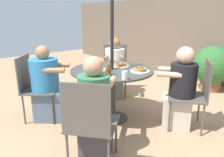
% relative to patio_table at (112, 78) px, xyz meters
% --- Properties ---
extents(ground_plane, '(12.00, 12.00, 0.00)m').
position_rel_patio_table_xyz_m(ground_plane, '(0.00, 0.00, -0.62)').
color(ground_plane, tan).
extents(back_fence, '(10.00, 0.06, 1.87)m').
position_rel_patio_table_xyz_m(back_fence, '(0.00, 2.77, 0.32)').
color(back_fence, brown).
rests_on(back_fence, ground).
extents(patio_table, '(1.14, 1.14, 0.74)m').
position_rel_patio_table_xyz_m(patio_table, '(0.00, 0.00, 0.00)').
color(patio_table, '#383D38').
rests_on(patio_table, ground).
extents(umbrella_pole, '(0.05, 0.05, 2.24)m').
position_rel_patio_table_xyz_m(umbrella_pole, '(0.00, 0.00, 0.51)').
color(umbrella_pole, black).
rests_on(umbrella_pole, ground).
extents(patio_chair_north, '(0.66, 0.66, 0.92)m').
position_rel_patio_table_xyz_m(patio_chair_north, '(0.70, -0.86, -0.09)').
color(patio_chair_north, '#514C47').
rests_on(patio_chair_north, ground).
extents(diner_north, '(0.55, 0.57, 1.10)m').
position_rel_patio_table_xyz_m(diner_north, '(0.58, -0.72, -0.11)').
color(diner_north, '#3D3D42').
rests_on(diner_north, ground).
extents(patio_chair_east, '(0.65, 0.65, 0.92)m').
position_rel_patio_table_xyz_m(patio_chair_east, '(0.90, 0.64, -0.09)').
color(patio_chair_east, '#514C47').
rests_on(patio_chair_east, ground).
extents(diner_east, '(0.57, 0.54, 1.09)m').
position_rel_patio_table_xyz_m(diner_east, '(0.75, 0.53, -0.11)').
color(diner_east, beige).
rests_on(diner_east, ground).
extents(patio_chair_south, '(0.66, 0.66, 0.92)m').
position_rel_patio_table_xyz_m(patio_chair_south, '(-0.81, 0.76, -0.09)').
color(patio_chair_south, '#514C47').
rests_on(patio_chair_south, ground).
extents(diner_south, '(0.59, 0.58, 1.08)m').
position_rel_patio_table_xyz_m(diner_south, '(-0.67, 0.63, -0.13)').
color(diner_south, gray).
rests_on(diner_south, ground).
extents(patio_chair_west, '(0.66, 0.66, 0.92)m').
position_rel_patio_table_xyz_m(patio_chair_west, '(-0.73, -0.83, -0.09)').
color(patio_chair_west, '#514C47').
rests_on(patio_chair_west, ground).
extents(diner_west, '(0.60, 0.61, 1.07)m').
position_rel_patio_table_xyz_m(diner_west, '(-0.61, -0.69, -0.14)').
color(diner_west, slate).
rests_on(diner_west, ground).
extents(pancake_plate_a, '(0.26, 0.26, 0.05)m').
position_rel_patio_table_xyz_m(pancake_plate_a, '(-0.09, -0.19, 0.14)').
color(pancake_plate_a, silver).
rests_on(pancake_plate_a, patio_table).
extents(pancake_plate_b, '(0.26, 0.26, 0.05)m').
position_rel_patio_table_xyz_m(pancake_plate_b, '(-0.06, 0.21, 0.15)').
color(pancake_plate_b, silver).
rests_on(pancake_plate_b, patio_table).
extents(pancake_plate_c, '(0.26, 0.26, 0.06)m').
position_rel_patio_table_xyz_m(pancake_plate_c, '(0.34, 0.19, 0.15)').
color(pancake_plate_c, silver).
rests_on(pancake_plate_c, patio_table).
extents(syrup_bottle, '(0.09, 0.07, 0.14)m').
position_rel_patio_table_xyz_m(syrup_bottle, '(0.22, -0.24, 0.18)').
color(syrup_bottle, brown).
rests_on(syrup_bottle, patio_table).
extents(coffee_cup, '(0.09, 0.09, 0.10)m').
position_rel_patio_table_xyz_m(coffee_cup, '(-0.47, 0.05, 0.18)').
color(coffee_cup, beige).
rests_on(coffee_cup, patio_table).
extents(drinking_glass_a, '(0.07, 0.07, 0.13)m').
position_rel_patio_table_xyz_m(drinking_glass_a, '(0.05, -0.32, 0.19)').
color(drinking_glass_a, silver).
rests_on(drinking_glass_a, patio_table).
extents(drinking_glass_b, '(0.07, 0.07, 0.10)m').
position_rel_patio_table_xyz_m(drinking_glass_b, '(0.47, -0.21, 0.18)').
color(drinking_glass_b, silver).
rests_on(drinking_glass_b, patio_table).
extents(potted_shrub, '(0.75, 0.75, 0.89)m').
position_rel_patio_table_xyz_m(potted_shrub, '(0.31, 2.34, -0.13)').
color(potted_shrub, brown).
rests_on(potted_shrub, ground).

